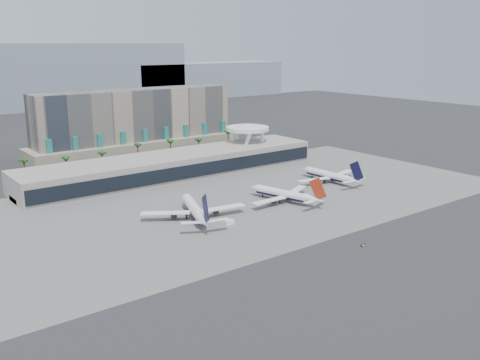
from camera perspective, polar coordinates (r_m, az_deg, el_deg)
ground at (r=210.91m, az=8.50°, el=-5.27°), size 900.00×900.00×0.00m
apron_pad at (r=250.23m, az=-0.52°, el=-1.94°), size 260.00×130.00×0.06m
mountain_ridge at (r=632.46m, az=-21.80°, el=9.73°), size 680.00×60.00×70.00m
hotel at (r=351.74m, az=-10.97°, el=5.38°), size 140.00×30.00×42.00m
terminal at (r=293.01m, az=-6.96°, el=1.70°), size 170.00×32.50×14.50m
saucer_structure at (r=326.16m, az=0.80°, el=5.24°), size 26.00×26.00×21.89m
palm_row at (r=325.65m, az=-9.07°, el=3.62°), size 157.80×2.80×13.10m
airliner_left at (r=221.11m, az=-4.82°, el=-3.14°), size 42.34×43.73×15.80m
airliner_centre at (r=244.41m, az=4.78°, el=-1.52°), size 39.08×40.57×14.26m
airliner_right at (r=281.79m, az=9.53°, el=0.49°), size 40.30×41.50×14.32m
service_vehicle_a at (r=214.10m, az=-1.15°, el=-4.54°), size 4.05×2.26×1.90m
service_vehicle_b at (r=251.19m, az=3.93°, el=-1.72°), size 3.48×2.54×1.61m
taxiway_sign at (r=197.05m, az=12.97°, el=-6.79°), size 1.99×0.32×0.91m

